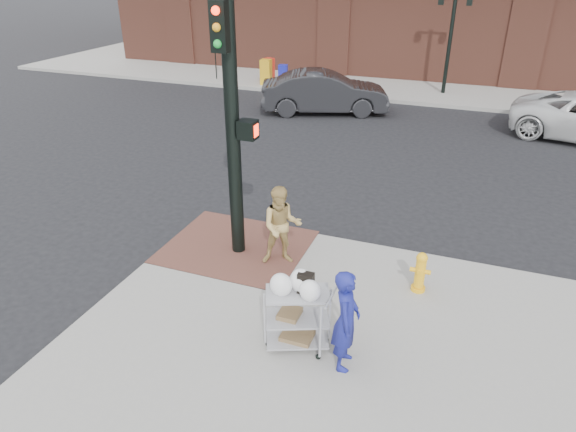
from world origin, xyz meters
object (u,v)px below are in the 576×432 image
at_px(utility_cart, 297,313).
at_px(fire_hydrant, 420,272).
at_px(sedan_dark, 325,92).
at_px(lamp_post, 451,33).
at_px(pedestrian_tan, 282,226).
at_px(woman_blue, 346,320).
at_px(traffic_signal_pole, 233,121).

distance_m(utility_cart, fire_hydrant, 2.60).
xyz_separation_m(sedan_dark, fire_hydrant, (5.14, -11.00, -0.25)).
bearing_deg(sedan_dark, lamp_post, -62.93).
distance_m(sedan_dark, fire_hydrant, 12.14).
relative_size(pedestrian_tan, utility_cart, 1.22).
height_order(pedestrian_tan, fire_hydrant, pedestrian_tan).
bearing_deg(fire_hydrant, lamp_post, 94.06).
relative_size(woman_blue, utility_cart, 1.22).
xyz_separation_m(lamp_post, utility_cart, (-0.44, -17.44, -1.88)).
bearing_deg(pedestrian_tan, lamp_post, 60.53).
bearing_deg(woman_blue, pedestrian_tan, 30.89).
bearing_deg(lamp_post, woman_blue, -88.91).
distance_m(pedestrian_tan, fire_hydrant, 2.64).
distance_m(lamp_post, traffic_signal_pole, 15.43).
distance_m(traffic_signal_pole, fire_hydrant, 4.24).
xyz_separation_m(traffic_signal_pole, woman_blue, (2.81, -2.36, -1.89)).
bearing_deg(pedestrian_tan, utility_cart, -86.79).
height_order(lamp_post, woman_blue, lamp_post).
bearing_deg(utility_cart, sedan_dark, 105.41).
bearing_deg(traffic_signal_pole, utility_cart, -47.25).
bearing_deg(pedestrian_tan, woman_blue, -74.64).
bearing_deg(woman_blue, sedan_dark, 10.04).
distance_m(lamp_post, woman_blue, 17.67).
relative_size(traffic_signal_pole, utility_cart, 3.89).
bearing_deg(traffic_signal_pole, fire_hydrant, -1.70).
distance_m(sedan_dark, utility_cart, 13.59).
bearing_deg(lamp_post, pedestrian_tan, -95.68).
relative_size(woman_blue, pedestrian_tan, 1.00).
bearing_deg(traffic_signal_pole, lamp_post, 80.76).
xyz_separation_m(pedestrian_tan, sedan_dark, (-2.52, 10.97, -0.14)).
xyz_separation_m(woman_blue, sedan_dark, (-4.38, 13.25, -0.15)).
height_order(lamp_post, pedestrian_tan, lamp_post).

